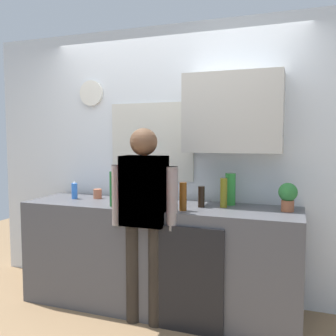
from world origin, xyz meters
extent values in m
plane|color=#8C6D4C|center=(0.00, 0.00, 0.00)|extent=(8.00, 8.00, 0.00)
cube|color=#4C4C51|center=(0.00, 0.30, 0.47)|extent=(2.45, 0.64, 0.94)
cube|color=black|center=(0.38, -0.03, 0.42)|extent=(0.56, 0.02, 0.84)
cube|color=silver|center=(0.00, 0.73, 1.30)|extent=(4.05, 0.10, 2.60)
cube|color=beige|center=(-0.21, 0.67, 1.49)|extent=(0.86, 0.02, 0.76)
cube|color=#8CA5C6|center=(-0.21, 0.67, 1.49)|extent=(0.80, 0.02, 0.70)
cube|color=#B7B2A8|center=(0.62, 0.52, 1.74)|extent=(0.84, 0.32, 0.68)
cylinder|color=silver|center=(-0.87, 0.66, 1.99)|extent=(0.26, 0.03, 0.26)
cube|color=black|center=(-0.06, 0.13, 0.95)|extent=(0.20, 0.20, 0.03)
cube|color=silver|center=(-0.06, 0.19, 1.11)|extent=(0.18, 0.08, 0.28)
cylinder|color=black|center=(-0.06, 0.10, 1.02)|extent=(0.11, 0.11, 0.11)
cylinder|color=black|center=(-0.06, 0.13, 1.25)|extent=(0.17, 0.17, 0.03)
cylinder|color=black|center=(0.39, 0.31, 1.03)|extent=(0.06, 0.06, 0.18)
cylinder|color=brown|center=(0.29, 0.12, 1.05)|extent=(0.06, 0.06, 0.23)
cylinder|color=#195923|center=(-0.33, 0.11, 1.09)|extent=(0.07, 0.07, 0.30)
cylinder|color=olive|center=(0.57, 0.37, 1.06)|extent=(0.06, 0.06, 0.25)
cylinder|color=#2D8C33|center=(0.61, 0.50, 1.08)|extent=(0.09, 0.09, 0.28)
cylinder|color=maroon|center=(-0.44, 0.36, 1.05)|extent=(0.06, 0.06, 0.22)
cylinder|color=#B26647|center=(-0.67, 0.41, 0.98)|extent=(0.08, 0.08, 0.09)
cylinder|color=#9E5638|center=(1.09, 0.37, 0.98)|extent=(0.10, 0.10, 0.09)
sphere|color=#2D7233|center=(1.09, 0.37, 1.09)|extent=(0.15, 0.15, 0.15)
cylinder|color=blue|center=(-0.87, 0.32, 1.01)|extent=(0.06, 0.06, 0.15)
cone|color=white|center=(-0.87, 0.32, 1.10)|extent=(0.02, 0.02, 0.03)
cylinder|color=silver|center=(-0.42, 0.49, 1.02)|extent=(0.14, 0.14, 0.17)
cylinder|color=#3F4766|center=(-0.10, 0.00, 0.41)|extent=(0.12, 0.12, 0.82)
cylinder|color=#3F4766|center=(0.10, 0.00, 0.41)|extent=(0.12, 0.12, 0.82)
cube|color=#D85959|center=(0.00, 0.00, 1.10)|extent=(0.36, 0.20, 0.56)
sphere|color=#A57A59|center=(0.00, 0.00, 1.49)|extent=(0.22, 0.22, 0.22)
cylinder|color=#D85959|center=(-0.24, 0.00, 1.05)|extent=(0.09, 0.09, 0.50)
cylinder|color=#D85959|center=(0.24, 0.00, 1.05)|extent=(0.09, 0.09, 0.50)
cylinder|color=brown|center=(-0.10, 0.00, 0.41)|extent=(0.12, 0.12, 0.82)
cylinder|color=brown|center=(0.10, 0.00, 0.41)|extent=(0.12, 0.12, 0.82)
cube|color=white|center=(0.00, 0.00, 1.10)|extent=(0.36, 0.20, 0.56)
sphere|color=#A57A59|center=(0.00, 0.00, 1.49)|extent=(0.22, 0.22, 0.22)
cylinder|color=white|center=(-0.24, 0.00, 1.05)|extent=(0.09, 0.09, 0.50)
cylinder|color=white|center=(0.24, 0.00, 1.05)|extent=(0.09, 0.09, 0.50)
camera|label=1|loc=(1.15, -2.65, 1.52)|focal=38.74mm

